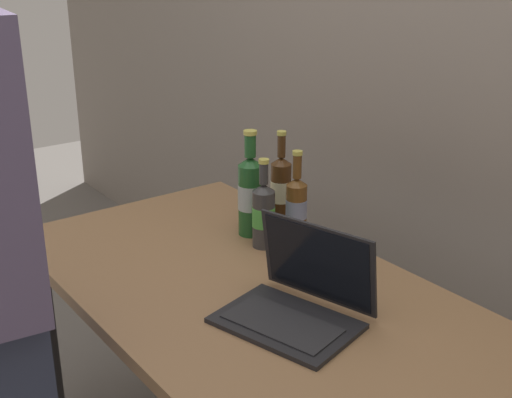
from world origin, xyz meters
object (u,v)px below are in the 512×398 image
object	(u,v)px
laptop	(298,299)
beer_bottle_brown	(250,193)
beer_bottle_dark	(296,205)
beer_bottle_green	(264,214)
beer_bottle_amber	(281,188)

from	to	relation	value
laptop	beer_bottle_brown	xyz separation A→B (m)	(-0.46, 0.20, 0.08)
beer_bottle_brown	beer_bottle_dark	size ratio (longest dim) A/B	1.21
beer_bottle_brown	beer_bottle_green	size ratio (longest dim) A/B	1.22
laptop	beer_bottle_dark	bearing A→B (deg)	140.92
beer_bottle_brown	beer_bottle_dark	world-z (taller)	beer_bottle_brown
laptop	beer_bottle_dark	distance (m)	0.48
beer_bottle_brown	laptop	bearing A→B (deg)	-23.27
beer_bottle_green	beer_bottle_dark	xyz separation A→B (m)	(0.00, 0.12, -0.00)
beer_bottle_amber	beer_bottle_brown	bearing A→B (deg)	-82.90
beer_bottle_amber	beer_bottle_dark	xyz separation A→B (m)	(0.11, -0.03, -0.01)
laptop	beer_bottle_dark	xyz separation A→B (m)	(-0.37, 0.30, 0.05)
laptop	beer_bottle_amber	xyz separation A→B (m)	(-0.48, 0.33, 0.07)
beer_bottle_green	beer_bottle_brown	bearing A→B (deg)	167.02
beer_bottle_green	beer_bottle_dark	world-z (taller)	beer_bottle_dark
laptop	beer_bottle_brown	bearing A→B (deg)	156.73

